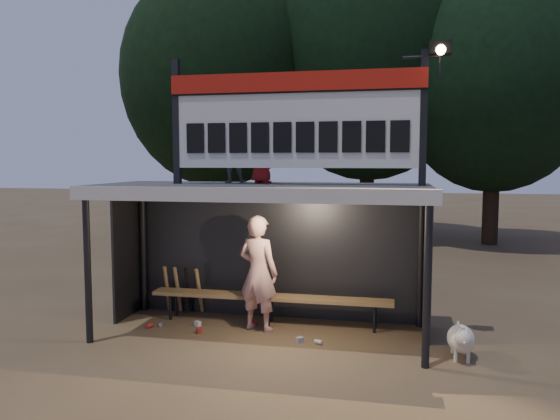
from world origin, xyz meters
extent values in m
plane|color=brown|center=(0.00, 0.00, 0.00)|extent=(80.00, 80.00, 0.00)
imported|color=white|center=(-0.11, 0.21, 0.91)|extent=(0.77, 0.61, 1.83)
imported|color=slate|center=(-0.60, 0.45, 2.78)|extent=(0.53, 0.46, 0.91)
imported|color=#AD1A1C|center=(-0.08, 0.37, 2.76)|extent=(0.50, 0.42, 0.87)
cube|color=#3B3B3D|center=(0.00, 0.00, 2.26)|extent=(5.00, 2.00, 0.12)
cube|color=silver|center=(0.00, -1.02, 2.22)|extent=(5.10, 0.06, 0.20)
cylinder|color=black|center=(-2.40, -0.90, 1.10)|extent=(0.10, 0.10, 2.20)
cylinder|color=black|center=(2.40, -0.90, 1.10)|extent=(0.10, 0.10, 2.20)
cylinder|color=black|center=(-2.40, 0.90, 1.10)|extent=(0.10, 0.10, 2.20)
cylinder|color=black|center=(2.40, 0.90, 1.10)|extent=(0.10, 0.10, 2.20)
cube|color=black|center=(0.00, 1.00, 1.10)|extent=(5.00, 0.04, 2.20)
cube|color=black|center=(-2.50, 0.50, 1.10)|extent=(0.04, 1.00, 2.20)
cube|color=black|center=(2.50, 0.50, 1.10)|extent=(0.04, 1.00, 2.20)
cylinder|color=black|center=(0.00, 1.00, 2.15)|extent=(5.00, 0.06, 0.06)
cube|color=black|center=(-1.35, 0.00, 3.27)|extent=(0.10, 0.10, 1.90)
cube|color=black|center=(2.35, 0.00, 3.27)|extent=(0.10, 0.10, 1.90)
cube|color=silver|center=(0.50, 0.00, 3.27)|extent=(3.80, 0.08, 1.40)
cube|color=#B1180C|center=(0.50, -0.05, 3.83)|extent=(3.80, 0.04, 0.28)
cube|color=black|center=(0.50, -0.06, 3.68)|extent=(3.80, 0.02, 0.03)
cube|color=black|center=(-1.03, -0.05, 3.02)|extent=(0.27, 0.03, 0.45)
cube|color=black|center=(-0.69, -0.05, 3.02)|extent=(0.27, 0.03, 0.45)
cube|color=black|center=(-0.35, -0.05, 3.02)|extent=(0.27, 0.03, 0.45)
cube|color=black|center=(-0.01, -0.05, 3.02)|extent=(0.27, 0.03, 0.45)
cube|color=black|center=(0.33, -0.05, 3.02)|extent=(0.27, 0.03, 0.45)
cube|color=black|center=(0.67, -0.05, 3.02)|extent=(0.27, 0.03, 0.45)
cube|color=black|center=(1.01, -0.05, 3.02)|extent=(0.27, 0.03, 0.45)
cube|color=black|center=(1.35, -0.05, 3.02)|extent=(0.27, 0.03, 0.45)
cube|color=black|center=(1.69, -0.05, 3.02)|extent=(0.27, 0.03, 0.45)
cube|color=black|center=(2.03, -0.05, 3.02)|extent=(0.27, 0.03, 0.45)
cylinder|color=black|center=(2.30, 0.00, 4.12)|extent=(0.50, 0.04, 0.04)
cylinder|color=black|center=(2.55, 0.00, 3.97)|extent=(0.04, 0.04, 0.30)
cube|color=black|center=(2.55, -0.05, 4.22)|extent=(0.30, 0.22, 0.18)
sphere|color=#FFD88C|center=(2.55, -0.14, 4.18)|extent=(0.14, 0.14, 0.14)
cube|color=#997748|center=(0.00, 0.55, 0.45)|extent=(4.00, 0.35, 0.06)
cylinder|color=black|center=(-1.70, 0.43, 0.23)|extent=(0.05, 0.05, 0.45)
cylinder|color=black|center=(-1.70, 0.67, 0.23)|extent=(0.05, 0.05, 0.45)
cylinder|color=black|center=(0.00, 0.43, 0.23)|extent=(0.05, 0.05, 0.45)
cylinder|color=black|center=(0.00, 0.67, 0.23)|extent=(0.05, 0.05, 0.45)
cylinder|color=black|center=(1.70, 0.43, 0.23)|extent=(0.05, 0.05, 0.45)
cylinder|color=black|center=(1.70, 0.67, 0.23)|extent=(0.05, 0.05, 0.45)
cylinder|color=black|center=(-4.00, 10.00, 1.87)|extent=(0.50, 0.50, 3.74)
ellipsoid|color=black|center=(-4.00, 10.00, 5.53)|extent=(6.46, 6.46, 7.48)
cylinder|color=black|center=(1.00, 11.50, 2.09)|extent=(0.50, 0.50, 4.18)
ellipsoid|color=black|center=(1.00, 11.50, 6.18)|extent=(7.22, 7.22, 8.36)
cylinder|color=black|center=(5.00, 10.50, 1.76)|extent=(0.50, 0.50, 3.52)
ellipsoid|color=black|center=(5.00, 10.50, 5.20)|extent=(6.08, 6.08, 7.04)
ellipsoid|color=white|center=(2.89, -0.44, 0.27)|extent=(0.36, 0.58, 0.36)
sphere|color=white|center=(2.89, -0.72, 0.36)|extent=(0.22, 0.22, 0.22)
cone|color=beige|center=(2.89, -0.82, 0.34)|extent=(0.10, 0.10, 0.10)
cone|color=silver|center=(2.84, -0.74, 0.46)|extent=(0.06, 0.06, 0.07)
cone|color=beige|center=(2.94, -0.74, 0.46)|extent=(0.06, 0.06, 0.07)
cylinder|color=beige|center=(2.81, -0.62, 0.09)|extent=(0.05, 0.05, 0.18)
cylinder|color=beige|center=(2.97, -0.62, 0.09)|extent=(0.05, 0.05, 0.18)
cylinder|color=#EFE5CE|center=(2.81, -0.26, 0.09)|extent=(0.05, 0.05, 0.18)
cylinder|color=beige|center=(2.97, -0.26, 0.09)|extent=(0.05, 0.05, 0.18)
cylinder|color=beige|center=(2.89, -0.14, 0.34)|extent=(0.04, 0.16, 0.14)
cylinder|color=olive|center=(-1.92, 0.82, 0.43)|extent=(0.07, 0.27, 0.84)
cylinder|color=#9B7548|center=(-1.72, 0.82, 0.43)|extent=(0.07, 0.30, 0.83)
cylinder|color=black|center=(-1.52, 0.82, 0.43)|extent=(0.07, 0.32, 0.83)
cylinder|color=#A5824D|center=(-1.32, 0.82, 0.43)|extent=(0.07, 0.35, 0.82)
cube|color=#A6281C|center=(-0.97, -0.16, 0.04)|extent=(0.11, 0.12, 0.08)
cylinder|color=#BBBBC0|center=(-1.70, 0.06, 0.04)|extent=(0.08, 0.13, 0.07)
cube|color=beige|center=(-1.12, 0.18, 0.04)|extent=(0.12, 0.11, 0.08)
cylinder|color=red|center=(-1.85, -0.06, 0.04)|extent=(0.10, 0.14, 0.07)
cube|color=#A3A3A7|center=(0.64, -0.27, 0.04)|extent=(0.12, 0.12, 0.08)
cylinder|color=beige|center=(0.92, -0.29, 0.04)|extent=(0.14, 0.11, 0.07)
cube|color=#B31E20|center=(-0.25, 0.43, 0.04)|extent=(0.12, 0.12, 0.08)
camera|label=1|loc=(1.97, -8.00, 2.67)|focal=35.00mm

